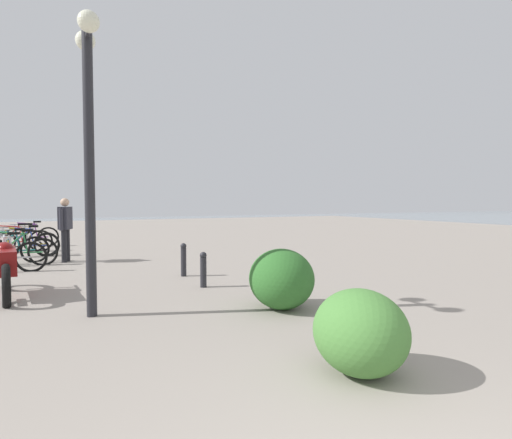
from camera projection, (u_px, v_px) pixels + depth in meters
lamppost at (89, 122)px, 5.61m from camera, size 0.98×0.28×4.10m
motorcycle at (5, 267)px, 6.89m from camera, size 2.17×0.44×1.06m
bicycle_silver at (5, 257)px, 9.28m from camera, size 0.45×1.74×0.95m
bicycle_green at (20, 252)px, 10.19m from camera, size 0.31×1.76×0.95m
bicycle_teal at (12, 250)px, 10.53m from camera, size 0.39×1.75×0.95m
bicycle_yellow at (27, 244)px, 11.94m from camera, size 0.35×1.76×0.95m
bicycle_blue at (27, 245)px, 11.86m from camera, size 0.36×1.75×0.95m
bicycle_red at (16, 241)px, 12.91m from camera, size 0.37×1.75×0.95m
bicycle_white at (22, 241)px, 13.00m from camera, size 0.09×1.77×0.95m
bicycle_purple at (32, 237)px, 14.54m from camera, size 0.12×1.77×0.95m
pedestrian at (65, 225)px, 10.82m from camera, size 0.58×0.37×1.71m
bollard_near at (203, 269)px, 7.65m from camera, size 0.13×0.13×0.67m
bollard_mid at (184, 259)px, 8.78m from camera, size 0.13×0.13×0.72m
shrub_low at (360, 332)px, 3.79m from camera, size 0.95×0.85×0.81m
shrub_round at (281, 279)px, 6.12m from camera, size 1.07×0.96×0.91m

